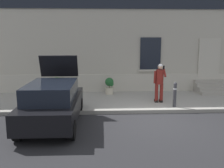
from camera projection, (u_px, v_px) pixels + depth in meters
name	position (u px, v px, depth m)	size (l,w,h in m)	color
ground_plane	(154.00, 121.00, 9.16)	(80.00, 80.00, 0.00)	#232326
sidewalk	(142.00, 100.00, 11.90)	(24.00, 3.60, 0.15)	#99968E
curb_edge	(149.00, 112.00, 10.07)	(24.00, 0.12, 0.15)	gray
building_facade	(136.00, 25.00, 13.70)	(24.00, 1.52, 7.50)	#B2AD9E
entrance_stoop	(211.00, 88.00, 13.32)	(1.56, 1.28, 0.64)	#9E998E
hatchback_car_black	(53.00, 102.00, 8.62)	(1.81, 4.08, 2.34)	black
bollard_near_person	(175.00, 94.00, 10.41)	(0.15, 0.15, 1.04)	#333338
person_on_phone	(159.00, 81.00, 11.05)	(0.51, 0.48, 1.75)	maroon
planter_charcoal	(57.00, 85.00, 12.97)	(0.44, 0.44, 0.86)	#2D2D30
planter_cream	(110.00, 85.00, 12.85)	(0.44, 0.44, 0.86)	beige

